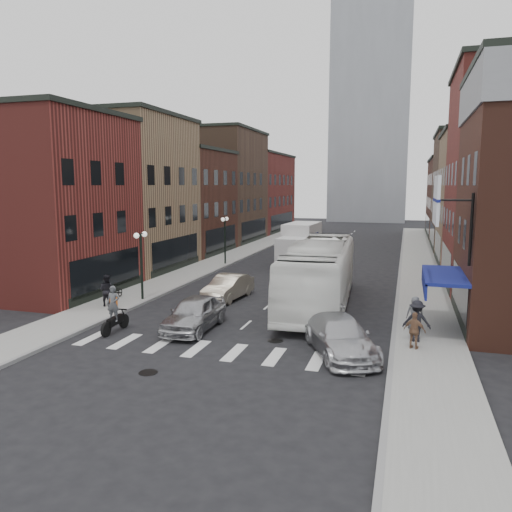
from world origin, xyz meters
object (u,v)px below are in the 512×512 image
(parked_bicycle, at_px, (116,292))
(ped_left_solo, at_px, (107,290))
(streetlamp_near, at_px, (141,253))
(ped_right_a, at_px, (417,321))
(box_truck, at_px, (300,244))
(ped_right_b, at_px, (415,331))
(sedan_left_near, at_px, (194,313))
(streetlamp_far, at_px, (225,231))
(curb_car, at_px, (340,336))
(billboard_sign, at_px, (439,202))
(transit_bus, at_px, (320,274))
(bike_rack, at_px, (114,302))
(motorcycle_rider, at_px, (114,311))
(ped_right_c, at_px, (415,314))
(sedan_left_far, at_px, (228,287))

(parked_bicycle, height_order, ped_left_solo, ped_left_solo)
(streetlamp_near, xyz_separation_m, ped_right_a, (15.34, -3.75, -1.86))
(box_truck, height_order, ped_right_a, box_truck)
(ped_right_b, bearing_deg, sedan_left_near, 15.04)
(streetlamp_far, height_order, ped_right_a, streetlamp_far)
(sedan_left_near, bearing_deg, ped_left_solo, 158.72)
(sedan_left_near, relative_size, curb_car, 0.91)
(box_truck, relative_size, ped_left_solo, 4.59)
(billboard_sign, bearing_deg, ped_right_a, -159.21)
(transit_bus, relative_size, ped_left_solo, 7.58)
(bike_rack, xyz_separation_m, box_truck, (6.15, 19.18, 1.17))
(motorcycle_rider, bearing_deg, sedan_left_near, 18.50)
(parked_bicycle, height_order, ped_right_c, ped_right_c)
(bike_rack, bearing_deg, curb_car, -14.36)
(streetlamp_far, distance_m, ped_left_solo, 16.24)
(curb_car, xyz_separation_m, ped_right_a, (2.99, 2.17, 0.30))
(bike_rack, distance_m, parked_bicycle, 2.70)
(sedan_left_far, xyz_separation_m, curb_car, (7.71, -7.91, 0.02))
(bike_rack, relative_size, transit_bus, 0.06)
(box_truck, bearing_deg, ped_right_a, -62.65)
(bike_rack, distance_m, ped_right_b, 15.59)
(box_truck, bearing_deg, sedan_left_near, -89.33)
(box_truck, xyz_separation_m, ped_right_b, (9.29, -21.28, -0.81))
(box_truck, bearing_deg, ped_left_solo, -108.10)
(streetlamp_far, relative_size, curb_car, 0.79)
(billboard_sign, bearing_deg, streetlamp_far, 132.41)
(streetlamp_far, relative_size, transit_bus, 0.31)
(streetlamp_far, bearing_deg, ped_left_solo, -93.60)
(billboard_sign, height_order, sedan_left_far, billboard_sign)
(box_truck, bearing_deg, curb_car, -71.59)
(sedan_left_near, relative_size, ped_right_c, 2.96)
(ped_left_solo, bearing_deg, ped_right_c, 179.06)
(curb_car, bearing_deg, sedan_left_far, 109.65)
(sedan_left_near, bearing_deg, billboard_sign, 4.33)
(ped_right_b, bearing_deg, transit_bus, -36.05)
(sedan_left_far, height_order, ped_left_solo, ped_left_solo)
(curb_car, xyz_separation_m, ped_right_b, (2.89, 1.11, 0.16))
(ped_right_c, bearing_deg, box_truck, -61.95)
(sedan_left_near, xyz_separation_m, sedan_left_far, (-0.66, 6.46, -0.07))
(streetlamp_far, distance_m, transit_bus, 15.81)
(streetlamp_far, relative_size, ped_right_b, 2.69)
(sedan_left_near, bearing_deg, bike_rack, 161.49)
(motorcycle_rider, bearing_deg, ped_right_a, 4.06)
(bike_rack, bearing_deg, ped_right_c, 2.39)
(ped_right_c, bearing_deg, streetlamp_near, -6.34)
(curb_car, height_order, ped_left_solo, ped_left_solo)
(billboard_sign, bearing_deg, parked_bicycle, 169.83)
(bike_rack, relative_size, ped_right_a, 0.45)
(motorcycle_rider, bearing_deg, box_truck, 74.54)
(ped_left_solo, xyz_separation_m, ped_right_b, (16.26, -2.70, -0.12))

